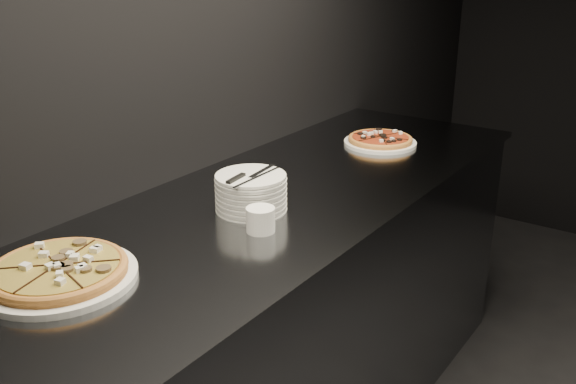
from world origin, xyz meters
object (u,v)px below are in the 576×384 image
Objects in this scene: ramekin at (261,219)px; counter at (268,331)px; pizza_tomato at (380,140)px; cutlery at (249,176)px; plate_stack at (251,192)px; pizza_mushroom at (59,272)px.

counter is at bearing 123.15° from ramekin.
cutlery is (0.01, -0.83, 0.09)m from pizza_tomato.
plate_stack reaches higher than ramekin.
pizza_tomato is (0.10, 1.41, -0.00)m from pizza_mushroom.
ramekin is (0.22, 0.49, 0.01)m from pizza_mushroom.
cutlery is (0.01, -0.02, 0.06)m from plate_stack.
plate_stack is 0.93× the size of cutlery.
ramekin is at bearing 66.14° from pizza_mushroom.
pizza_mushroom is at bearing -113.86° from ramekin.
counter is at bearing 89.34° from cutlery.
ramekin is (0.12, -0.92, 0.02)m from pizza_tomato.
counter is at bearing 81.68° from pizza_mushroom.
ramekin is (0.12, -0.11, -0.02)m from plate_stack.
cutlery is at bearing 139.69° from ramekin.
ramekin reaches higher than pizza_tomato.
plate_stack is at bearing 137.27° from ramekin.
cutlery is at bearing -89.54° from pizza_tomato.
pizza_tomato is (0.00, 0.74, 0.48)m from counter.
cutlery reaches higher than counter.
pizza_mushroom is 1.35× the size of pizza_tomato.
cutlery reaches higher than pizza_mushroom.
cutlery is at bearing -62.38° from plate_stack.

